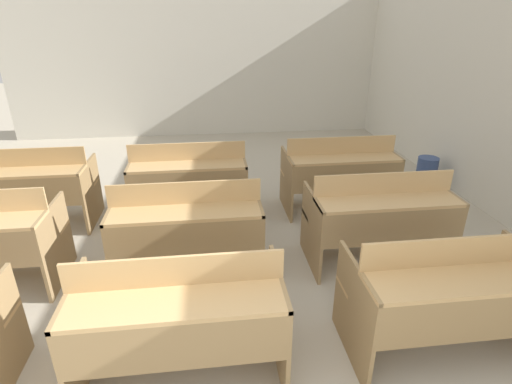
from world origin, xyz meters
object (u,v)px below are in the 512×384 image
at_px(wastepaper_bin, 427,171).
at_px(bench_third_center, 189,179).
at_px(bench_third_left, 29,186).
at_px(bench_third_right, 339,172).
at_px(bench_second_right, 380,216).
at_px(bench_front_center, 180,316).
at_px(bench_front_right, 449,294).
at_px(bench_second_center, 188,228).

bearing_deg(wastepaper_bin, bench_third_center, -168.80).
bearing_deg(bench_third_left, bench_third_right, 0.21).
relative_size(bench_second_right, bench_third_right, 1.00).
relative_size(bench_third_center, wastepaper_bin, 3.29).
xyz_separation_m(bench_front_center, bench_third_left, (-1.75, 2.31, 0.00)).
height_order(bench_front_right, wastepaper_bin, bench_front_right).
bearing_deg(bench_second_right, bench_third_right, 90.44).
xyz_separation_m(bench_front_center, wastepaper_bin, (3.28, 2.96, -0.29)).
relative_size(bench_front_center, bench_third_right, 1.00).
bearing_deg(wastepaper_bin, bench_second_center, -151.11).
bearing_deg(bench_third_center, bench_second_right, -32.76).
bearing_deg(bench_second_center, bench_third_left, 146.68).
relative_size(bench_third_right, wastepaper_bin, 3.29).
relative_size(bench_third_left, wastepaper_bin, 3.29).
height_order(bench_front_center, bench_third_left, same).
relative_size(bench_second_right, bench_third_center, 1.00).
bearing_deg(bench_second_center, wastepaper_bin, 28.89).
height_order(bench_front_center, bench_third_center, same).
distance_m(bench_second_center, bench_third_center, 1.15).
relative_size(bench_front_center, bench_second_center, 1.00).
xyz_separation_m(bench_third_left, wastepaper_bin, (5.04, 0.64, -0.29)).
height_order(bench_second_center, bench_third_center, same).
xyz_separation_m(bench_second_center, wastepaper_bin, (3.27, 1.81, -0.29)).
xyz_separation_m(bench_front_right, bench_third_right, (-0.01, 2.33, 0.00)).
distance_m(bench_second_right, wastepaper_bin, 2.37).
bearing_deg(bench_front_right, wastepaper_bin, 63.13).
bearing_deg(bench_front_right, bench_third_left, 146.85).
bearing_deg(wastepaper_bin, bench_front_center, -138.01).
distance_m(bench_front_right, bench_third_center, 2.92).
distance_m(bench_second_right, bench_third_center, 2.14).
distance_m(bench_third_right, wastepaper_bin, 1.66).
relative_size(bench_front_center, bench_front_right, 1.00).
distance_m(bench_second_right, bench_third_right, 1.18).
bearing_deg(bench_second_right, bench_front_center, -147.30).
distance_m(bench_third_center, wastepaper_bin, 3.37).
xyz_separation_m(bench_second_right, bench_third_center, (-1.80, 1.16, 0.00)).
height_order(bench_front_center, bench_second_right, same).
bearing_deg(bench_front_center, bench_second_center, 89.43).
bearing_deg(bench_front_right, bench_second_center, 147.01).
bearing_deg(bench_third_center, bench_front_center, -89.75).
relative_size(bench_front_center, bench_third_left, 1.00).
distance_m(bench_front_right, wastepaper_bin, 3.33).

